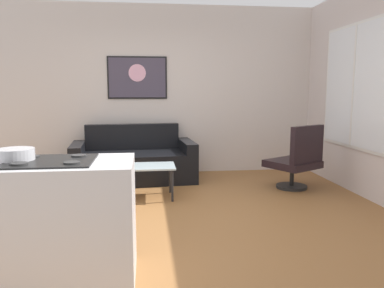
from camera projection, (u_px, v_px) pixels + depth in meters
name	position (u px, v px, depth m)	size (l,w,h in m)	color
ground	(170.00, 220.00, 4.20)	(6.40, 6.40, 0.04)	#8F5E33
back_wall	(160.00, 90.00, 6.38)	(6.40, 0.05, 2.80)	beige
right_wall	(383.00, 91.00, 4.60)	(0.05, 6.40, 2.80)	beige
couch	(134.00, 162.00, 5.93)	(1.93, 1.06, 0.86)	black
coffee_table	(138.00, 169.00, 4.94)	(0.96, 0.51, 0.43)	silver
armchair	(297.00, 160.00, 5.38)	(0.85, 0.84, 0.92)	black
kitchen_counter	(7.00, 225.00, 2.71)	(1.80, 0.66, 0.93)	silver
mixing_bowl	(15.00, 155.00, 2.69)	(0.26, 0.26, 0.09)	silver
wall_painting	(137.00, 78.00, 6.26)	(0.97, 0.03, 0.69)	black
window	(354.00, 86.00, 5.18)	(0.03, 1.61, 1.70)	silver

